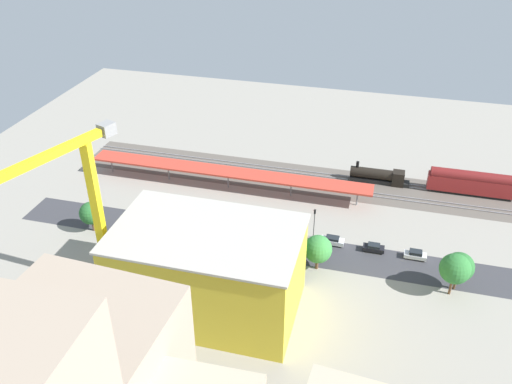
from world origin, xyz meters
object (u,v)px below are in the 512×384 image
parked_car_1 (374,248)px  street_tree_2 (291,245)px  street_tree_1 (318,249)px  traffic_light (314,219)px  box_truck_0 (205,242)px  box_truck_1 (239,249)px  locomotive (380,176)px  street_tree_3 (459,267)px  street_tree_4 (455,269)px  parked_car_2 (332,241)px  platform_canopy_near (228,172)px  street_tree_0 (91,213)px  parked_car_3 (291,236)px  tower_crane (81,207)px  construction_building (208,272)px  passenger_coach (472,182)px  parked_car_0 (415,255)px

parked_car_1 → street_tree_2: size_ratio=0.52×
street_tree_1 → traffic_light: bearing=-76.9°
box_truck_0 → box_truck_1: size_ratio=1.15×
locomotive → street_tree_1: street_tree_1 is taller
box_truck_1 → street_tree_3: size_ratio=1.20×
street_tree_1 → street_tree_4: street_tree_4 is taller
street_tree_3 → parked_car_2: bearing=-18.5°
street_tree_2 → street_tree_1: bearing=-173.0°
street_tree_3 → parked_car_1: bearing=-26.7°
platform_canopy_near → street_tree_4: size_ratio=7.99×
street_tree_0 → parked_car_2: bearing=-170.8°
box_truck_0 → parked_car_3: bearing=-153.6°
box_truck_0 → traffic_light: traffic_light is taller
parked_car_1 → street_tree_3: bearing=153.3°
parked_car_2 → tower_crane: tower_crane is taller
locomotive → box_truck_1: (24.44, 35.40, -0.08)m
construction_building → street_tree_0: size_ratio=4.45×
street_tree_1 → street_tree_3: (-24.64, -0.62, 0.48)m
platform_canopy_near → street_tree_2: (-19.92, 24.71, 0.70)m
street_tree_1 → street_tree_2: size_ratio=0.90×
box_truck_0 → street_tree_3: size_ratio=1.39×
passenger_coach → street_tree_3: size_ratio=2.54×
street_tree_4 → locomotive: bearing=-68.5°
traffic_light → parked_car_1: bearing=172.7°
street_tree_3 → street_tree_4: 1.97m
parked_car_1 → street_tree_3: (-14.73, 7.40, 4.23)m
box_truck_1 → street_tree_3: (-39.71, -0.63, 3.32)m
parked_car_1 → construction_building: construction_building is taller
locomotive → tower_crane: (45.43, 52.15, 16.62)m
platform_canopy_near → street_tree_2: bearing=128.9°
street_tree_4 → parked_car_0: bearing=-55.9°
locomotive → street_tree_1: size_ratio=1.95×
tower_crane → traffic_light: 45.06m
platform_canopy_near → street_tree_3: bearing=154.6°
parked_car_3 → traffic_light: bearing=-158.9°
parked_car_2 → construction_building: size_ratio=0.16×
street_tree_3 → platform_canopy_near: bearing=-25.4°
locomotive → parked_car_1: bearing=91.1°
parked_car_0 → street_tree_3: 10.72m
passenger_coach → street_tree_4: street_tree_4 is taller
parked_car_3 → street_tree_3: size_ratio=0.54×
street_tree_1 → traffic_light: 9.82m
parked_car_2 → tower_crane: bearing=33.5°
parked_car_0 → street_tree_3: bearing=133.7°
street_tree_1 → platform_canopy_near: bearing=-44.2°
platform_canopy_near → construction_building: (-8.78, 38.68, 3.40)m
box_truck_1 → street_tree_1: street_tree_1 is taller
platform_canopy_near → street_tree_1: bearing=135.8°
parked_car_0 → street_tree_2: street_tree_2 is taller
box_truck_0 → tower_crane: bearing=50.4°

